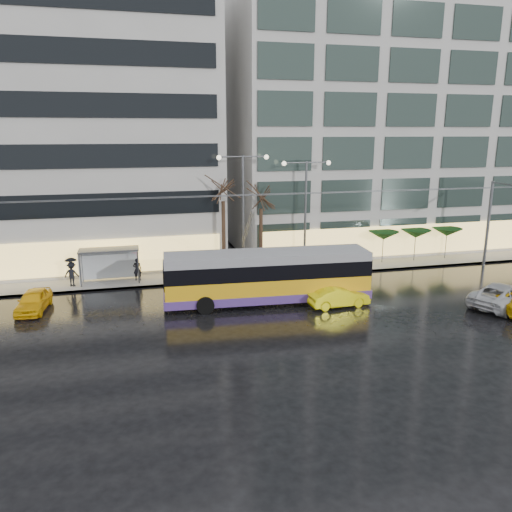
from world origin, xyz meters
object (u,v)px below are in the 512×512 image
object	(u,v)px
bus_shelter	(104,258)
street_lamp_near	(243,198)
taxi_a	(34,301)
trolleybus	(267,278)

from	to	relation	value
bus_shelter	street_lamp_near	distance (m)	11.14
taxi_a	street_lamp_near	bearing A→B (deg)	25.10
bus_shelter	street_lamp_near	world-z (taller)	street_lamp_near
bus_shelter	trolleybus	bearing A→B (deg)	-33.17
trolleybus	taxi_a	distance (m)	14.67
street_lamp_near	taxi_a	world-z (taller)	street_lamp_near
trolleybus	taxi_a	xyz separation A→B (m)	(-14.50, 1.96, -1.00)
bus_shelter	street_lamp_near	size ratio (longest dim) A/B	0.47
street_lamp_near	taxi_a	distance (m)	16.18
trolleybus	street_lamp_near	world-z (taller)	street_lamp_near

